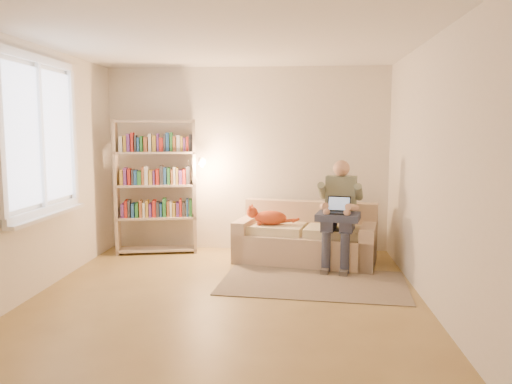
# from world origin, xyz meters

# --- Properties ---
(floor) EXTENTS (4.50, 4.50, 0.00)m
(floor) POSITION_xyz_m (0.00, 0.00, 0.00)
(floor) COLOR olive
(floor) RESTS_ON ground
(ceiling) EXTENTS (4.00, 4.50, 0.02)m
(ceiling) POSITION_xyz_m (0.00, 0.00, 2.60)
(ceiling) COLOR white
(ceiling) RESTS_ON wall_back
(wall_left) EXTENTS (0.02, 4.50, 2.60)m
(wall_left) POSITION_xyz_m (-2.00, 0.00, 1.30)
(wall_left) COLOR silver
(wall_left) RESTS_ON floor
(wall_right) EXTENTS (0.02, 4.50, 2.60)m
(wall_right) POSITION_xyz_m (2.00, 0.00, 1.30)
(wall_right) COLOR silver
(wall_right) RESTS_ON floor
(wall_back) EXTENTS (4.00, 0.02, 2.60)m
(wall_back) POSITION_xyz_m (0.00, 2.25, 1.30)
(wall_back) COLOR silver
(wall_back) RESTS_ON floor
(wall_front) EXTENTS (4.00, 0.02, 2.60)m
(wall_front) POSITION_xyz_m (0.00, -2.25, 1.30)
(wall_front) COLOR silver
(wall_front) RESTS_ON floor
(window) EXTENTS (0.12, 1.52, 1.69)m
(window) POSITION_xyz_m (-1.95, 0.20, 1.38)
(window) COLOR white
(window) RESTS_ON wall_left
(sofa) EXTENTS (1.92, 1.16, 0.76)m
(sofa) POSITION_xyz_m (0.84, 1.61, 0.28)
(sofa) COLOR #C5AA8B
(sofa) RESTS_ON floor
(person) EXTENTS (0.49, 0.66, 1.34)m
(person) POSITION_xyz_m (1.25, 1.38, 0.75)
(person) COLOR slate
(person) RESTS_ON sofa
(cat) EXTENTS (0.65, 0.30, 0.23)m
(cat) POSITION_xyz_m (0.39, 1.59, 0.58)
(cat) COLOR #E65C2D
(cat) RESTS_ON sofa
(blanket) EXTENTS (0.59, 0.52, 0.08)m
(blanket) POSITION_xyz_m (1.20, 1.26, 0.66)
(blanket) COLOR #2C334D
(blanket) RESTS_ON person
(laptop) EXTENTS (0.33, 0.30, 0.24)m
(laptop) POSITION_xyz_m (1.20, 1.27, 0.76)
(laptop) COLOR black
(laptop) RESTS_ON blanket
(bookshelf) EXTENTS (1.27, 0.51, 1.86)m
(bookshelf) POSITION_xyz_m (-1.23, 1.90, 1.03)
(bookshelf) COLOR #C2AD92
(bookshelf) RESTS_ON floor
(rug) EXTENTS (2.17, 1.41, 0.01)m
(rug) POSITION_xyz_m (0.91, 0.63, 0.01)
(rug) COLOR #7D6F5B
(rug) RESTS_ON floor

